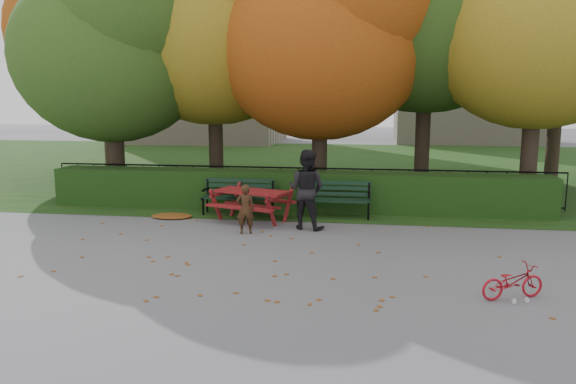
# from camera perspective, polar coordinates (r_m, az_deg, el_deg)

# --- Properties ---
(ground) EXTENTS (90.00, 90.00, 0.00)m
(ground) POSITION_cam_1_polar(r_m,az_deg,el_deg) (10.50, -2.78, -6.59)
(ground) COLOR gray
(ground) RESTS_ON ground
(grass_strip) EXTENTS (90.00, 90.00, 0.00)m
(grass_strip) POSITION_cam_1_polar(r_m,az_deg,el_deg) (24.14, 3.72, 2.69)
(grass_strip) COLOR #173611
(grass_strip) RESTS_ON ground
(building_left) EXTENTS (10.00, 7.00, 15.00)m
(building_left) POSITION_cam_1_polar(r_m,az_deg,el_deg) (37.80, -8.82, 16.52)
(building_left) COLOR tan
(building_left) RESTS_ON ground
(building_right) EXTENTS (9.00, 6.00, 12.00)m
(building_right) POSITION_cam_1_polar(r_m,az_deg,el_deg) (38.48, 18.01, 13.80)
(building_right) COLOR tan
(building_right) RESTS_ON ground
(hedge) EXTENTS (13.00, 0.90, 1.00)m
(hedge) POSITION_cam_1_polar(r_m,az_deg,el_deg) (14.72, 0.62, 0.15)
(hedge) COLOR black
(hedge) RESTS_ON ground
(iron_fence) EXTENTS (14.00, 0.04, 1.02)m
(iron_fence) POSITION_cam_1_polar(r_m,az_deg,el_deg) (15.50, 1.03, 0.77)
(iron_fence) COLOR black
(iron_fence) RESTS_ON ground
(tree_a) EXTENTS (5.88, 5.60, 7.48)m
(tree_a) POSITION_cam_1_polar(r_m,az_deg,el_deg) (17.12, -16.89, 14.58)
(tree_a) COLOR black
(tree_a) RESTS_ON ground
(tree_b) EXTENTS (6.72, 6.40, 8.79)m
(tree_b) POSITION_cam_1_polar(r_m,az_deg,el_deg) (17.38, -6.67, 17.77)
(tree_b) COLOR black
(tree_b) RESTS_ON ground
(tree_c) EXTENTS (6.30, 6.00, 8.00)m
(tree_c) POSITION_cam_1_polar(r_m,az_deg,el_deg) (15.99, 4.49, 16.43)
(tree_c) COLOR black
(tree_c) RESTS_ON ground
(tree_e) EXTENTS (6.09, 5.80, 8.16)m
(tree_e) POSITION_cam_1_polar(r_m,az_deg,el_deg) (16.43, 25.53, 16.27)
(tree_e) COLOR black
(tree_e) RESTS_ON ground
(tree_f) EXTENTS (6.93, 6.60, 9.19)m
(tree_f) POSITION_cam_1_polar(r_m,az_deg,el_deg) (21.36, -17.61, 16.66)
(tree_f) COLOR black
(tree_f) RESTS_ON ground
(bench_left) EXTENTS (1.80, 0.57, 0.88)m
(bench_left) POSITION_cam_1_polar(r_m,az_deg,el_deg) (14.18, -5.03, -0.18)
(bench_left) COLOR black
(bench_left) RESTS_ON ground
(bench_right) EXTENTS (1.80, 0.57, 0.88)m
(bench_right) POSITION_cam_1_polar(r_m,az_deg,el_deg) (13.83, 4.69, -0.43)
(bench_right) COLOR black
(bench_right) RESTS_ON ground
(picnic_table) EXTENTS (2.08, 1.87, 0.84)m
(picnic_table) POSITION_cam_1_polar(r_m,az_deg,el_deg) (13.37, -3.67, -0.53)
(picnic_table) COLOR maroon
(picnic_table) RESTS_ON ground
(leaf_pile) EXTENTS (1.09, 0.81, 0.07)m
(leaf_pile) POSITION_cam_1_polar(r_m,az_deg,el_deg) (14.12, -11.76, -2.39)
(leaf_pile) COLOR brown
(leaf_pile) RESTS_ON ground
(leaf_scatter) EXTENTS (9.00, 5.70, 0.01)m
(leaf_scatter) POSITION_cam_1_polar(r_m,az_deg,el_deg) (10.78, -2.47, -6.12)
(leaf_scatter) COLOR brown
(leaf_scatter) RESTS_ON ground
(child) EXTENTS (0.44, 0.34, 1.08)m
(child) POSITION_cam_1_polar(r_m,az_deg,el_deg) (12.14, -4.36, -1.74)
(child) COLOR #3B2312
(child) RESTS_ON ground
(adult) EXTENTS (1.03, 0.90, 1.79)m
(adult) POSITION_cam_1_polar(r_m,az_deg,el_deg) (12.52, 1.87, 0.27)
(adult) COLOR black
(adult) RESTS_ON ground
(bicycle) EXTENTS (1.06, 0.70, 0.53)m
(bicycle) POSITION_cam_1_polar(r_m,az_deg,el_deg) (8.95, 21.85, -8.45)
(bicycle) COLOR #AF101D
(bicycle) RESTS_ON ground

